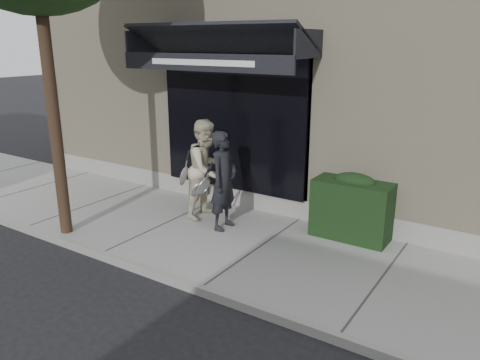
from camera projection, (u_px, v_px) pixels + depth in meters
The scene contains 7 objects.
ground at pixel (259, 254), 7.70m from camera, with size 80.00×80.00×0.00m, color black.
sidewalk at pixel (259, 250), 7.68m from camera, with size 20.00×3.00×0.12m, color gray.
curb at pixel (201, 290), 6.44m from camera, with size 20.00×0.10×0.14m, color gray.
building_facade at pixel (369, 69), 10.90m from camera, with size 14.30×8.04×5.64m.
hedge at pixel (353, 207), 7.94m from camera, with size 1.30×0.70×1.14m.
pedestrian_front at pixel (223, 181), 8.22m from camera, with size 0.68×0.82×1.77m.
pedestrian_back at pixel (207, 169), 8.78m from camera, with size 0.80×0.94×1.87m.
Camera 1 is at (3.57, -6.06, 3.38)m, focal length 35.00 mm.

